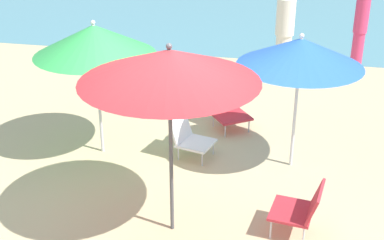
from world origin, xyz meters
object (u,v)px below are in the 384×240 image
at_px(beach_chair_a, 301,208).
at_px(beach_chair_c, 189,136).
at_px(umbrella_red, 169,66).
at_px(person_b, 360,29).
at_px(umbrella_green, 94,40).
at_px(umbrella_blue, 300,52).
at_px(person_a, 284,35).
at_px(beach_chair_b, 228,109).

xyz_separation_m(beach_chair_a, beach_chair_c, (-1.52, 1.45, -0.03)).
distance_m(umbrella_red, person_b, 6.18).
height_order(umbrella_green, person_b, umbrella_green).
xyz_separation_m(umbrella_blue, person_a, (-0.32, 3.31, -0.71)).
height_order(beach_chair_a, beach_chair_b, beach_chair_b).
bearing_deg(beach_chair_c, beach_chair_b, 84.42).
height_order(umbrella_red, beach_chair_c, umbrella_red).
height_order(beach_chair_a, beach_chair_c, beach_chair_a).
height_order(beach_chair_b, beach_chair_c, beach_chair_b).
bearing_deg(beach_chair_c, person_b, 73.44).
relative_size(umbrella_blue, beach_chair_a, 3.05).
xyz_separation_m(umbrella_red, person_b, (2.25, 5.67, -0.99)).
relative_size(umbrella_red, beach_chair_b, 2.74).
bearing_deg(umbrella_blue, beach_chair_b, 135.15).
relative_size(umbrella_blue, beach_chair_b, 2.35).
relative_size(umbrella_red, person_a, 1.23).
distance_m(beach_chair_b, person_b, 3.68).
relative_size(umbrella_red, person_b, 1.25).
relative_size(beach_chair_a, person_b, 0.35).
distance_m(umbrella_red, beach_chair_a, 2.05).
distance_m(umbrella_blue, beach_chair_b, 1.88).
relative_size(person_a, person_b, 1.01).
relative_size(umbrella_green, beach_chair_a, 3.16).
height_order(person_a, person_b, person_a).
xyz_separation_m(beach_chair_a, person_a, (-0.47, 4.79, 0.52)).
xyz_separation_m(beach_chair_a, person_b, (0.91, 5.47, 0.54)).
bearing_deg(umbrella_blue, umbrella_green, -176.58).
xyz_separation_m(beach_chair_b, beach_chair_c, (-0.37, -1.02, -0.01)).
distance_m(umbrella_red, beach_chair_b, 3.10).
distance_m(umbrella_blue, person_b, 4.18).
bearing_deg(beach_chair_a, umbrella_green, -17.96).
bearing_deg(beach_chair_c, beach_chair_a, -29.16).
bearing_deg(person_b, beach_chair_b, -170.23).
bearing_deg(umbrella_red, beach_chair_a, 8.42).
height_order(umbrella_blue, person_b, umbrella_blue).
bearing_deg(umbrella_red, person_a, 80.08).
height_order(beach_chair_b, person_a, person_a).
height_order(umbrella_blue, person_a, umbrella_blue).
xyz_separation_m(umbrella_green, umbrella_red, (1.38, -1.53, 0.26)).
bearing_deg(beach_chair_b, umbrella_green, -90.03).
relative_size(umbrella_green, person_a, 1.10).
xyz_separation_m(umbrella_green, person_b, (3.63, 4.14, -0.73)).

